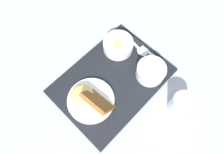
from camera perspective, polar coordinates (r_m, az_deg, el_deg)
The scene contains 8 objects.
ground_plane at distance 0.80m, azimuth 0.00°, elevation -1.16°, with size 4.00×4.00×0.00m, color #99A3AD.
serving_tray at distance 0.80m, azimuth 0.00°, elevation -1.00°, with size 0.45×0.33×0.01m.
bowl_salad at distance 0.79m, azimuth 11.07°, elevation 1.68°, with size 0.11×0.11×0.06m.
bowl_soup at distance 0.83m, azimuth 1.76°, elevation 9.17°, with size 0.13×0.13×0.05m.
plate_main at distance 0.75m, azimuth -6.46°, elevation -6.22°, with size 0.18×0.18×0.10m.
knife at distance 0.87m, azimuth 7.57°, elevation 9.50°, with size 0.02×0.21×0.02m.
spoon at distance 0.86m, azimuth 7.75°, elevation 8.04°, with size 0.04×0.14×0.01m.
glass_water at distance 0.77m, azimuth 18.97°, elevation -7.41°, with size 0.08×0.08×0.09m.
Camera 1 is at (0.22, 0.20, 0.75)m, focal length 32.00 mm.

